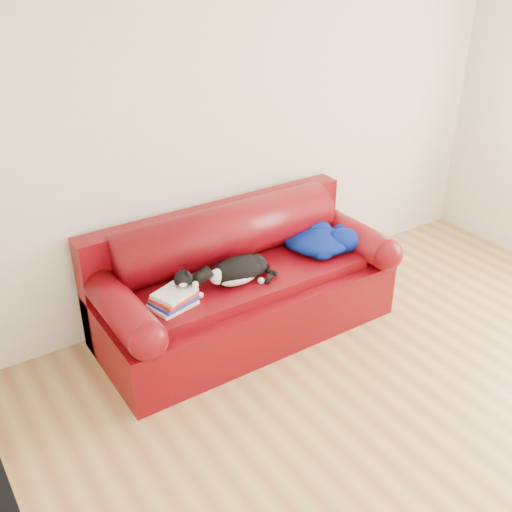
{
  "coord_description": "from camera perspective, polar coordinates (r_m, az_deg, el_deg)",
  "views": [
    {
      "loc": [
        -2.38,
        -1.57,
        2.59
      ],
      "look_at": [
        -0.44,
        1.35,
        0.67
      ],
      "focal_mm": 42.0,
      "sensor_mm": 36.0,
      "label": 1
    }
  ],
  "objects": [
    {
      "name": "blanket",
      "position": [
        4.45,
        6.26,
        1.54
      ],
      "size": [
        0.56,
        0.53,
        0.17
      ],
      "rotation": [
        0.0,
        0.0,
        -0.22
      ],
      "color": "#020241",
      "rests_on": "sofa_base"
    },
    {
      "name": "ground",
      "position": [
        3.85,
        17.5,
        -15.26
      ],
      "size": [
        4.5,
        4.5,
        0.0
      ],
      "primitive_type": "plane",
      "color": "#91613A",
      "rests_on": "ground"
    },
    {
      "name": "cat",
      "position": [
        4.0,
        -1.72,
        -1.42
      ],
      "size": [
        0.59,
        0.27,
        0.22
      ],
      "rotation": [
        0.0,
        0.0,
        -0.11
      ],
      "color": "black",
      "rests_on": "sofa_base"
    },
    {
      "name": "sofa_back",
      "position": [
        4.34,
        -2.82,
        0.5
      ],
      "size": [
        2.1,
        1.01,
        0.88
      ],
      "color": "#3B0205",
      "rests_on": "ground"
    },
    {
      "name": "book_stack",
      "position": [
        3.81,
        -7.84,
        -4.06
      ],
      "size": [
        0.3,
        0.26,
        0.1
      ],
      "rotation": [
        0.0,
        0.0,
        0.29
      ],
      "color": "beige",
      "rests_on": "sofa_base"
    },
    {
      "name": "sofa_base",
      "position": [
        4.32,
        -1.06,
        -4.33
      ],
      "size": [
        2.1,
        0.9,
        0.5
      ],
      "color": "#3B0205",
      "rests_on": "ground"
    }
  ]
}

